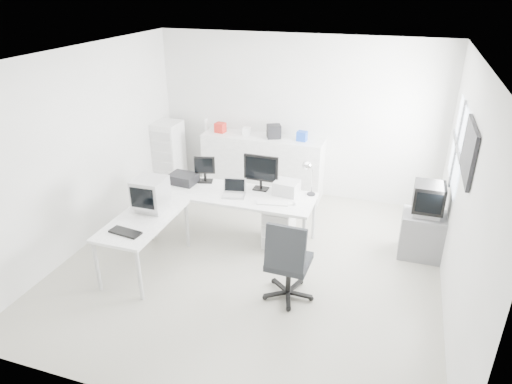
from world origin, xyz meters
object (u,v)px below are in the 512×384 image
(drawer_pedestal, at_px, (279,225))
(filing_cabinet, at_px, (169,155))
(laptop, at_px, (234,190))
(office_chair, at_px, (289,258))
(lcd_monitor_large, at_px, (261,173))
(lcd_monitor_small, at_px, (205,170))
(tv_cabinet, at_px, (422,235))
(side_desk, at_px, (145,243))
(main_desk, at_px, (233,215))
(laser_printer, at_px, (287,188))
(crt_tv, at_px, (428,200))
(crt_monitor, at_px, (150,194))
(sideboard, at_px, (263,165))
(inkjet_printer, at_px, (183,179))

(drawer_pedestal, bearing_deg, filing_cabinet, 151.35)
(laptop, bearing_deg, office_chair, -53.68)
(lcd_monitor_large, bearing_deg, office_chair, -59.09)
(lcd_monitor_small, relative_size, filing_cabinet, 0.32)
(lcd_monitor_small, height_order, tv_cabinet, lcd_monitor_small)
(drawer_pedestal, bearing_deg, side_desk, -143.43)
(main_desk, height_order, drawer_pedestal, main_desk)
(side_desk, relative_size, lcd_monitor_large, 2.59)
(lcd_monitor_small, height_order, laser_printer, lcd_monitor_small)
(laptop, distance_m, filing_cabinet, 2.41)
(lcd_monitor_large, height_order, crt_tv, lcd_monitor_large)
(lcd_monitor_small, height_order, crt_monitor, crt_monitor)
(laptop, distance_m, laser_printer, 0.77)
(lcd_monitor_small, bearing_deg, side_desk, -117.87)
(lcd_monitor_small, distance_m, laptop, 0.70)
(side_desk, height_order, lcd_monitor_large, lcd_monitor_large)
(laser_printer, bearing_deg, main_desk, -157.49)
(lcd_monitor_small, distance_m, crt_monitor, 1.14)
(side_desk, distance_m, laser_printer, 2.13)
(lcd_monitor_small, distance_m, crt_tv, 3.25)
(crt_tv, height_order, sideboard, crt_tv)
(main_desk, xyz_separation_m, laptop, (0.05, -0.10, 0.47))
(lcd_monitor_large, height_order, laptop, lcd_monitor_large)
(main_desk, distance_m, side_desk, 1.39)
(main_desk, height_order, laser_printer, laser_printer)
(crt_monitor, bearing_deg, lcd_monitor_large, 41.54)
(inkjet_printer, bearing_deg, side_desk, -84.77)
(main_desk, relative_size, drawer_pedestal, 4.00)
(laser_printer, bearing_deg, office_chair, -67.50)
(side_desk, xyz_separation_m, filing_cabinet, (-0.95, 2.52, 0.25))
(crt_tv, relative_size, sideboard, 0.23)
(crt_monitor, bearing_deg, crt_tv, 18.10)
(filing_cabinet, bearing_deg, side_desk, -69.26)
(main_desk, height_order, filing_cabinet, filing_cabinet)
(office_chair, height_order, tv_cabinet, office_chair)
(lcd_monitor_large, bearing_deg, inkjet_printer, -172.06)
(laptop, height_order, filing_cabinet, filing_cabinet)
(inkjet_printer, distance_m, crt_monitor, 0.97)
(side_desk, distance_m, tv_cabinet, 3.84)
(side_desk, distance_m, inkjet_printer, 1.28)
(laser_printer, height_order, sideboard, sideboard)
(drawer_pedestal, height_order, laptop, laptop)
(main_desk, height_order, side_desk, same)
(inkjet_printer, bearing_deg, lcd_monitor_small, 31.80)
(laptop, height_order, crt_tv, crt_tv)
(lcd_monitor_large, bearing_deg, laser_printer, -3.47)
(filing_cabinet, bearing_deg, laser_printer, -25.13)
(main_desk, bearing_deg, lcd_monitor_small, 155.56)
(drawer_pedestal, xyz_separation_m, lcd_monitor_large, (-0.35, 0.20, 0.72))
(crt_monitor, bearing_deg, sideboard, 71.84)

